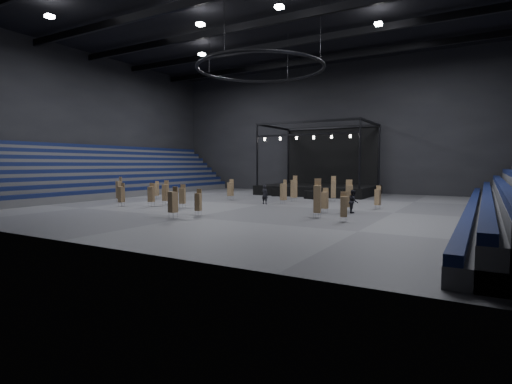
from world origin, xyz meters
The scene contains 32 objects.
floor centered at (0.00, 0.00, 0.00)m, with size 50.00×50.00×0.00m, color #4D4D4F.
ceiling centered at (0.00, 0.00, 18.00)m, with size 50.00×42.00×0.20m, color black.
wall_back centered at (0.00, 21.00, 9.00)m, with size 50.00×0.20×18.00m, color black.
wall_front centered at (0.00, -21.00, 9.00)m, with size 50.00×0.20×18.00m, color black.
wall_left centered at (-25.00, 0.00, 9.00)m, with size 0.20×42.00×18.00m, color black.
bleachers_left centered at (-22.94, 0.00, 1.73)m, with size 7.20×40.00×6.40m.
stage centered at (0.00, 16.24, 1.45)m, with size 14.00×10.00×9.20m.
truss_ring centered at (0.00, 0.00, 13.00)m, with size 12.30×12.30×5.15m.
roof_girders centered at (0.00, 0.00, 17.20)m, with size 49.00×30.35×0.70m.
floodlights centered at (0.00, -4.00, 16.60)m, with size 28.60×16.60×0.25m.
flight_case_left centered at (-3.33, 10.18, 0.45)m, with size 1.36×0.68×0.91m, color black.
flight_case_mid centered at (2.11, 8.49, 0.45)m, with size 1.34×0.67×0.89m, color black.
flight_case_right centered at (1.60, 8.87, 0.46)m, with size 1.38×0.69×0.92m, color black.
chair_stack_0 centered at (-4.72, -5.91, 1.14)m, with size 0.63×0.63×2.14m.
chair_stack_1 centered at (8.32, -6.30, 1.47)m, with size 0.61×0.61×2.91m.
chair_stack_2 centered at (10.77, 1.86, 1.10)m, with size 0.50×0.50×2.08m.
chair_stack_3 centered at (-7.94, -4.61, 1.25)m, with size 0.56×0.56×2.38m.
chair_stack_4 centered at (-0.74, -11.61, 1.24)m, with size 0.63×0.63×2.32m.
chair_stack_5 centered at (-8.20, -6.26, 1.17)m, with size 0.63×0.63×2.19m.
chair_stack_6 centered at (1.44, 4.69, 1.41)m, with size 0.59×0.59×2.74m.
chair_stack_7 centered at (1.62, 1.82, 1.26)m, with size 0.63×0.63×2.42m.
chair_stack_8 centered at (10.59, -7.24, 1.10)m, with size 0.57×0.57×2.09m.
chair_stack_9 centered at (7.77, -3.27, 1.10)m, with size 0.49×0.49×2.04m.
chair_stack_10 centered at (-13.57, -0.02, 1.07)m, with size 0.54×0.54×2.02m.
chair_stack_11 centered at (-5.56, 3.16, 1.22)m, with size 0.54×0.54×2.29m.
chair_stack_12 centered at (-0.29, -9.26, 1.07)m, with size 0.50×0.50×2.04m.
chair_stack_13 centered at (5.08, 6.63, 1.39)m, with size 0.65×0.65×2.70m.
chair_stack_14 centered at (9.28, -1.69, 1.39)m, with size 0.69×0.69×2.69m.
chair_stack_15 centered at (-14.00, -4.98, 1.35)m, with size 0.59×0.59×2.63m.
chair_stack_16 centered at (-10.53, -7.75, 1.16)m, with size 0.49×0.49×2.20m.
man_center centered at (0.04, 0.84, 0.97)m, with size 0.71×0.46×1.93m, color black.
crew_member centered at (9.70, -1.88, 0.95)m, with size 0.92×0.72×1.90m, color black.
Camera 1 is at (18.91, -33.58, 3.95)m, focal length 28.00 mm.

